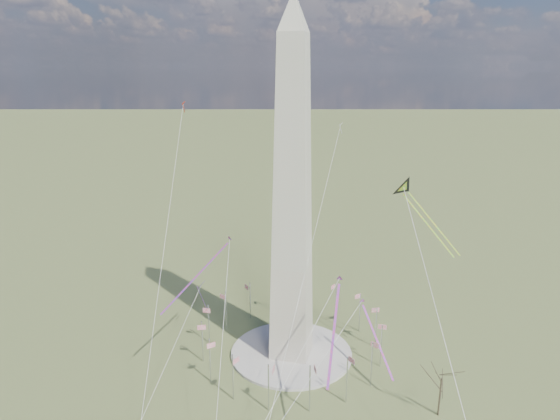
# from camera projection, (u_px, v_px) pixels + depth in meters

# --- Properties ---
(ground) EXTENTS (2000.00, 2000.00, 0.00)m
(ground) POSITION_uv_depth(u_px,v_px,m) (291.00, 354.00, 148.79)
(ground) COLOR brown
(ground) RESTS_ON ground
(plaza) EXTENTS (36.00, 36.00, 0.80)m
(plaza) POSITION_uv_depth(u_px,v_px,m) (291.00, 353.00, 148.67)
(plaza) COLOR #A59D96
(plaza) RESTS_ON ground
(washington_monument) EXTENTS (15.56, 15.56, 100.00)m
(washington_monument) POSITION_uv_depth(u_px,v_px,m) (292.00, 199.00, 135.51)
(washington_monument) COLOR beige
(washington_monument) RESTS_ON plaza
(flagpole_ring) EXTENTS (54.40, 54.40, 13.00)m
(flagpole_ring) POSITION_uv_depth(u_px,v_px,m) (291.00, 332.00, 146.77)
(flagpole_ring) COLOR silver
(flagpole_ring) RESTS_ON ground
(tree_near) EXTENTS (8.92, 8.92, 15.60)m
(tree_near) POSITION_uv_depth(u_px,v_px,m) (442.00, 376.00, 119.75)
(tree_near) COLOR #463C2A
(tree_near) RESTS_ON ground
(kite_delta_black) EXTENTS (19.02, 17.88, 17.54)m
(kite_delta_black) POSITION_uv_depth(u_px,v_px,m) (406.00, 191.00, 135.41)
(kite_delta_black) COLOR black
(kite_delta_black) RESTS_ON ground
(kite_diamond_purple) EXTENTS (2.26, 3.47, 10.51)m
(kite_diamond_purple) POSITION_uv_depth(u_px,v_px,m) (201.00, 288.00, 153.80)
(kite_diamond_purple) COLOR #421A75
(kite_diamond_purple) RESTS_ON ground
(kite_streamer_left) EXTENTS (2.43, 24.69, 16.94)m
(kite_streamer_left) POSITION_uv_depth(u_px,v_px,m) (336.00, 313.00, 120.55)
(kite_streamer_left) COLOR red
(kite_streamer_left) RESTS_ON ground
(kite_streamer_mid) EXTENTS (13.96, 20.88, 16.38)m
(kite_streamer_mid) POSITION_uv_depth(u_px,v_px,m) (207.00, 264.00, 136.12)
(kite_streamer_mid) COLOR red
(kite_streamer_mid) RESTS_ON ground
(kite_streamer_right) EXTENTS (11.30, 18.31, 14.04)m
(kite_streamer_right) POSITION_uv_depth(u_px,v_px,m) (372.00, 328.00, 137.32)
(kite_streamer_right) COLOR red
(kite_streamer_right) RESTS_ON ground
(kite_small_red) EXTENTS (1.51, 1.34, 4.05)m
(kite_small_red) POSITION_uv_depth(u_px,v_px,m) (184.00, 104.00, 172.68)
(kite_small_red) COLOR red
(kite_small_red) RESTS_ON ground
(kite_small_white) EXTENTS (1.27, 1.85, 3.90)m
(kite_small_white) POSITION_uv_depth(u_px,v_px,m) (341.00, 126.00, 175.97)
(kite_small_white) COLOR silver
(kite_small_white) RESTS_ON ground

